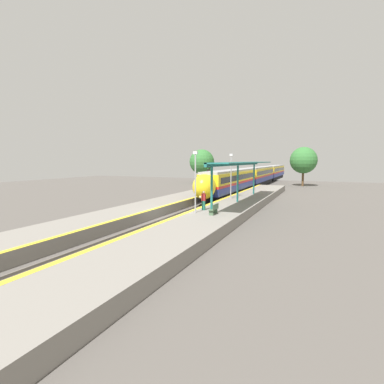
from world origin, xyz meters
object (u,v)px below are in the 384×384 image
Objects in this scene: lamppost_near at (195,178)px; lamppost_mid at (231,173)px; platform_bench at (214,209)px; railway_signal at (208,179)px; person_waiting at (204,200)px; train at (258,175)px.

lamppost_near and lamppost_mid have the same top height.
platform_bench is 18.21m from railway_signal.
person_waiting reaches higher than platform_bench.
train reaches higher than person_waiting.
railway_signal is at bearing 112.26° from platform_bench.
lamppost_near is at bearing -90.00° from lamppost_mid.
lamppost_near is (-0.16, -1.54, 2.10)m from person_waiting.
train is 14.84× the size of railway_signal.
platform_bench is at bearing -83.87° from train.
person_waiting is (2.66, -38.13, -0.48)m from train.
train is at bearing 96.13° from platform_bench.
platform_bench is 0.81× the size of person_waiting.
lamppost_near is at bearing 175.07° from platform_bench.
person_waiting is at bearing -86.01° from train.
platform_bench is 3.11m from lamppost_near.
train is at bearing 83.55° from railway_signal.
railway_signal is 0.84× the size of lamppost_mid.
lamppost_mid is (0.00, 10.72, 0.00)m from lamppost_near.
lamppost_near is 1.00× the size of lamppost_mid.
train reaches higher than platform_bench.
train is at bearing 93.61° from lamppost_near.
person_waiting is at bearing -70.81° from railway_signal.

